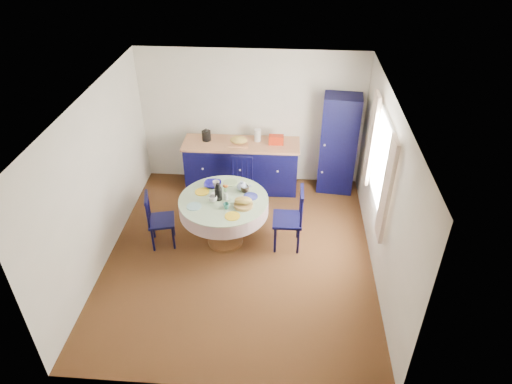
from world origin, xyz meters
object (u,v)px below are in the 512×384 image
at_px(mug_b, 226,206).
at_px(pantry_cabinet, 338,145).
at_px(dining_table, 224,206).
at_px(mug_d, 216,184).
at_px(kitchen_counter, 242,165).
at_px(chair_right, 290,218).
at_px(chair_far, 241,183).
at_px(mug_a, 213,199).
at_px(chair_left, 159,220).
at_px(mug_c, 245,189).
at_px(cobalt_bowl, 213,185).

bearing_deg(mug_b, pantry_cabinet, 47.78).
xyz_separation_m(dining_table, mug_d, (-0.16, 0.33, 0.18)).
xyz_separation_m(kitchen_counter, chair_right, (0.91, -1.61, 0.05)).
relative_size(chair_far, mug_d, 8.57).
bearing_deg(chair_right, mug_a, -86.86).
bearing_deg(mug_b, mug_a, 144.52).
relative_size(chair_left, mug_c, 7.13).
bearing_deg(mug_d, chair_far, 64.92).
relative_size(kitchen_counter, mug_b, 22.29).
xyz_separation_m(chair_left, chair_right, (2.02, 0.11, 0.06)).
bearing_deg(dining_table, mug_a, -153.36).
relative_size(chair_far, mug_b, 9.86).
distance_m(dining_table, mug_a, 0.24).
xyz_separation_m(kitchen_counter, pantry_cabinet, (1.72, 0.10, 0.44)).
distance_m(chair_far, cobalt_bowl, 0.85).
distance_m(chair_left, mug_d, 1.04).
bearing_deg(cobalt_bowl, mug_c, -12.95).
bearing_deg(chair_far, kitchen_counter, 97.28).
bearing_deg(mug_b, chair_far, 86.24).
xyz_separation_m(dining_table, mug_a, (-0.15, -0.08, 0.18)).
bearing_deg(cobalt_bowl, kitchen_counter, 75.84).
relative_size(pantry_cabinet, cobalt_bowl, 6.83).
xyz_separation_m(pantry_cabinet, mug_a, (-1.97, -1.78, -0.04)).
height_order(mug_a, mug_b, mug_a).
height_order(kitchen_counter, mug_d, kitchen_counter).
bearing_deg(mug_d, mug_c, -13.62).
relative_size(chair_left, chair_far, 1.00).
xyz_separation_m(dining_table, chair_left, (-1.01, -0.12, -0.23)).
distance_m(chair_right, cobalt_bowl, 1.32).
relative_size(dining_table, cobalt_bowl, 5.05).
bearing_deg(mug_d, dining_table, -63.34).
distance_m(dining_table, chair_right, 1.02).
distance_m(chair_left, chair_right, 2.02).
relative_size(chair_right, mug_d, 9.61).
distance_m(kitchen_counter, mug_a, 1.74).
bearing_deg(pantry_cabinet, chair_right, -109.98).
height_order(chair_left, chair_far, chair_far).
xyz_separation_m(mug_c, mug_d, (-0.46, 0.11, -0.00)).
xyz_separation_m(chair_left, mug_c, (1.30, 0.33, 0.40)).
bearing_deg(chair_far, mug_c, -76.69).
bearing_deg(mug_b, mug_d, 112.46).
bearing_deg(chair_left, pantry_cabinet, -71.30).
distance_m(dining_table, mug_b, 0.30).
distance_m(pantry_cabinet, dining_table, 2.50).
height_order(dining_table, mug_b, dining_table).
height_order(dining_table, chair_far, dining_table).
height_order(mug_c, cobalt_bowl, mug_c).
bearing_deg(kitchen_counter, mug_a, -99.17).
distance_m(chair_far, chair_right, 1.32).
relative_size(chair_right, mug_a, 8.23).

